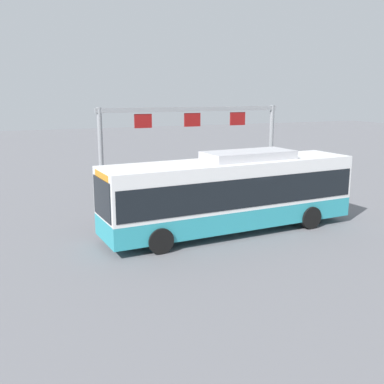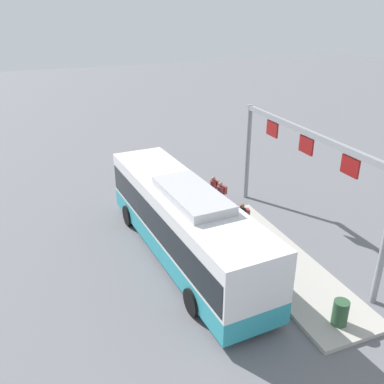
% 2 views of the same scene
% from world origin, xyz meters
% --- Properties ---
extents(ground_plane, '(120.00, 120.00, 0.00)m').
position_xyz_m(ground_plane, '(0.00, 0.00, 0.00)').
color(ground_plane, slate).
extents(platform_curb, '(10.00, 2.80, 0.16)m').
position_xyz_m(platform_curb, '(-1.80, -3.51, 0.08)').
color(platform_curb, '#B2ADA3').
rests_on(platform_curb, ground).
extents(bus_main, '(11.36, 3.32, 3.46)m').
position_xyz_m(bus_main, '(-0.01, -0.00, 1.81)').
color(bus_main, teal).
rests_on(bus_main, ground).
extents(person_boarding, '(0.43, 0.58, 1.67)m').
position_xyz_m(person_boarding, '(2.97, -3.12, 1.05)').
color(person_boarding, maroon).
rests_on(person_boarding, platform_curb).
extents(person_waiting_near, '(0.41, 0.57, 1.67)m').
position_xyz_m(person_waiting_near, '(4.11, -3.27, 0.89)').
color(person_waiting_near, '#334C8C').
rests_on(person_waiting_near, ground).
extents(person_waiting_mid, '(0.42, 0.57, 1.67)m').
position_xyz_m(person_waiting_mid, '(0.38, -2.96, 1.05)').
color(person_waiting_mid, '#334C8C').
rests_on(person_waiting_mid, platform_curb).
extents(platform_sign_gantry, '(10.13, 0.24, 5.20)m').
position_xyz_m(platform_sign_gantry, '(-0.44, -5.37, 3.80)').
color(platform_sign_gantry, gray).
rests_on(platform_sign_gantry, ground).
extents(trash_bin, '(0.52, 0.52, 0.90)m').
position_xyz_m(trash_bin, '(-5.92, -3.32, 0.61)').
color(trash_bin, '#2D5133').
rests_on(trash_bin, platform_curb).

